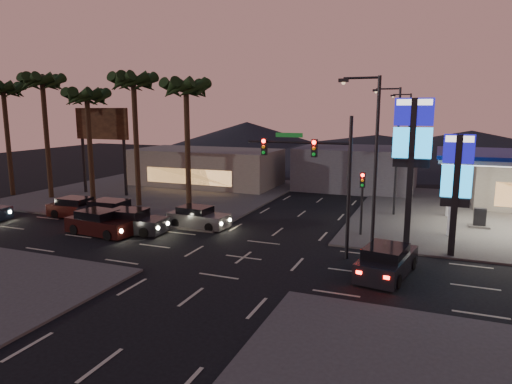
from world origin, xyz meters
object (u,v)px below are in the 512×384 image
at_px(pylon_sign_tall, 412,143).
at_px(pylon_sign_short, 457,177).
at_px(car_lane_b_front, 198,217).
at_px(car_lane_b_mid, 113,212).
at_px(car_lane_b_rear, 78,208).
at_px(traffic_signal_mast, 319,166).
at_px(suv_station, 387,261).
at_px(car_lane_a_front, 131,222).
at_px(car_lane_a_mid, 101,223).

distance_m(pylon_sign_tall, pylon_sign_short, 3.20).
xyz_separation_m(pylon_sign_tall, car_lane_b_front, (-14.28, -0.31, -5.71)).
xyz_separation_m(car_lane_b_mid, car_lane_b_rear, (-3.66, 0.33, -0.06)).
height_order(traffic_signal_mast, suv_station, traffic_signal_mast).
height_order(pylon_sign_short, car_lane_b_front, pylon_sign_short).
relative_size(traffic_signal_mast, suv_station, 1.58).
distance_m(pylon_sign_tall, car_lane_b_mid, 21.65).
bearing_deg(pylon_sign_tall, car_lane_a_front, -169.48).
bearing_deg(car_lane_b_rear, suv_station, -10.18).
bearing_deg(pylon_sign_tall, suv_station, -96.53).
bearing_deg(suv_station, pylon_sign_tall, 83.47).
xyz_separation_m(pylon_sign_short, car_lane_a_front, (-20.33, -2.31, -3.92)).
xyz_separation_m(pylon_sign_tall, traffic_signal_mast, (-4.74, -3.51, -1.17)).
bearing_deg(traffic_signal_mast, pylon_sign_tall, 36.52).
relative_size(pylon_sign_short, car_lane_b_rear, 1.45).
height_order(car_lane_a_front, car_lane_b_mid, car_lane_b_mid).
height_order(pylon_sign_tall, traffic_signal_mast, pylon_sign_tall).
distance_m(pylon_sign_short, car_lane_a_front, 20.83).
bearing_deg(car_lane_a_mid, traffic_signal_mast, 3.66).
relative_size(pylon_sign_tall, suv_station, 1.78).
relative_size(car_lane_b_mid, car_lane_b_rear, 1.09).
xyz_separation_m(car_lane_b_front, car_lane_b_mid, (-6.58, -1.16, 0.09)).
bearing_deg(car_lane_b_mid, pylon_sign_tall, 4.03).
height_order(pylon_sign_tall, suv_station, pylon_sign_tall).
height_order(pylon_sign_tall, car_lane_b_rear, pylon_sign_tall).
distance_m(pylon_sign_short, suv_station, 6.69).
bearing_deg(suv_station, car_lane_b_rear, 169.82).
bearing_deg(car_lane_b_rear, traffic_signal_mast, -6.83).
distance_m(pylon_sign_short, car_lane_b_front, 17.26).
bearing_deg(car_lane_a_mid, car_lane_a_front, 34.63).
bearing_deg(car_lane_a_front, pylon_sign_tall, 10.52).
bearing_deg(pylon_sign_short, car_lane_a_front, -173.52).
relative_size(car_lane_a_mid, car_lane_b_mid, 0.98).
relative_size(pylon_sign_tall, pylon_sign_short, 1.29).
height_order(car_lane_a_front, car_lane_b_rear, car_lane_a_front).
relative_size(pylon_sign_tall, car_lane_b_mid, 1.72).
xyz_separation_m(pylon_sign_tall, car_lane_a_front, (-17.83, -3.31, -5.65)).
xyz_separation_m(pylon_sign_short, car_lane_b_mid, (-23.36, -0.47, -3.88)).
relative_size(pylon_sign_tall, car_lane_a_mid, 1.75).
xyz_separation_m(car_lane_a_front, car_lane_b_rear, (-6.69, 2.17, -0.02)).
xyz_separation_m(pylon_sign_short, car_lane_a_mid, (-21.99, -3.45, -3.90)).
xyz_separation_m(traffic_signal_mast, suv_station, (4.12, -1.93, -4.48)).
xyz_separation_m(traffic_signal_mast, car_lane_a_mid, (-14.74, -0.94, -4.47)).
bearing_deg(car_lane_b_rear, car_lane_a_mid, -33.32).
distance_m(car_lane_a_mid, car_lane_b_rear, 6.03).
height_order(pylon_sign_tall, pylon_sign_short, pylon_sign_tall).
bearing_deg(car_lane_b_rear, pylon_sign_tall, 2.67).
distance_m(pylon_sign_short, traffic_signal_mast, 7.69).
relative_size(pylon_sign_short, traffic_signal_mast, 0.88).
height_order(traffic_signal_mast, car_lane_a_front, traffic_signal_mast).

